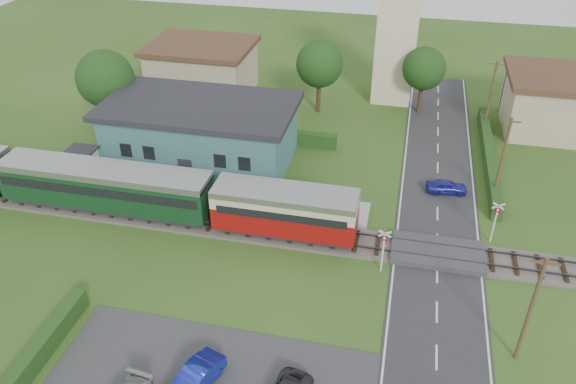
% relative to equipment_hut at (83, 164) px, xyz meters
% --- Properties ---
extents(ground, '(120.00, 120.00, 0.00)m').
position_rel_equipment_hut_xyz_m(ground, '(18.00, -5.20, -1.75)').
color(ground, '#2D4C19').
extents(railway_track, '(76.00, 3.20, 0.49)m').
position_rel_equipment_hut_xyz_m(railway_track, '(18.00, -3.20, -1.64)').
color(railway_track, '#4C443D').
rests_on(railway_track, ground).
extents(road, '(6.00, 70.00, 0.05)m').
position_rel_equipment_hut_xyz_m(road, '(28.00, -5.20, -1.72)').
color(road, '#28282B').
rests_on(road, ground).
extents(crossing_deck, '(6.20, 3.40, 0.45)m').
position_rel_equipment_hut_xyz_m(crossing_deck, '(28.00, -3.20, -1.52)').
color(crossing_deck, '#333335').
rests_on(crossing_deck, ground).
extents(platform, '(30.00, 3.00, 0.45)m').
position_rel_equipment_hut_xyz_m(platform, '(8.00, 0.00, -1.52)').
color(platform, gray).
rests_on(platform, ground).
extents(equipment_hut, '(2.30, 2.30, 2.55)m').
position_rel_equipment_hut_xyz_m(equipment_hut, '(0.00, 0.00, 0.00)').
color(equipment_hut, beige).
rests_on(equipment_hut, platform).
extents(station_building, '(16.00, 9.00, 5.30)m').
position_rel_equipment_hut_xyz_m(station_building, '(8.00, 5.79, 0.95)').
color(station_building, '#37696F').
rests_on(station_building, ground).
extents(train, '(43.20, 2.90, 3.40)m').
position_rel_equipment_hut_xyz_m(train, '(0.64, -3.20, 0.43)').
color(train, '#232328').
rests_on(train, ground).
extents(church_tower, '(6.00, 6.00, 17.60)m').
position_rel_equipment_hut_xyz_m(church_tower, '(23.00, 22.80, 8.48)').
color(church_tower, beige).
rests_on(church_tower, ground).
extents(house_west, '(10.80, 8.80, 5.50)m').
position_rel_equipment_hut_xyz_m(house_west, '(3.00, 19.80, 1.04)').
color(house_west, tan).
rests_on(house_west, ground).
extents(house_east, '(8.80, 8.80, 5.50)m').
position_rel_equipment_hut_xyz_m(house_east, '(38.00, 18.80, 1.05)').
color(house_east, tan).
rests_on(house_east, ground).
extents(hedge_carpark, '(0.80, 9.00, 1.20)m').
position_rel_equipment_hut_xyz_m(hedge_carpark, '(7.00, -17.20, -1.15)').
color(hedge_carpark, '#193814').
rests_on(hedge_carpark, ground).
extents(hedge_roadside, '(0.80, 18.00, 1.20)m').
position_rel_equipment_hut_xyz_m(hedge_roadside, '(32.20, 10.80, -1.15)').
color(hedge_roadside, '#193814').
rests_on(hedge_roadside, ground).
extents(hedge_station, '(22.00, 0.80, 1.30)m').
position_rel_equipment_hut_xyz_m(hedge_station, '(8.00, 10.30, -1.10)').
color(hedge_station, '#193814').
rests_on(hedge_station, ground).
extents(tree_a, '(5.20, 5.20, 8.00)m').
position_rel_equipment_hut_xyz_m(tree_a, '(-2.00, 8.80, 3.63)').
color(tree_a, '#332316').
rests_on(tree_a, ground).
extents(tree_b, '(4.60, 4.60, 7.34)m').
position_rel_equipment_hut_xyz_m(tree_b, '(16.00, 17.80, 3.27)').
color(tree_b, '#332316').
rests_on(tree_b, ground).
extents(tree_c, '(4.20, 4.20, 6.78)m').
position_rel_equipment_hut_xyz_m(tree_c, '(26.00, 19.80, 2.91)').
color(tree_c, '#332316').
rests_on(tree_c, ground).
extents(utility_pole_b, '(1.40, 0.22, 7.00)m').
position_rel_equipment_hut_xyz_m(utility_pole_b, '(32.20, -11.20, 1.88)').
color(utility_pole_b, '#473321').
rests_on(utility_pole_b, ground).
extents(utility_pole_c, '(1.40, 0.22, 7.00)m').
position_rel_equipment_hut_xyz_m(utility_pole_c, '(32.20, 4.80, 1.88)').
color(utility_pole_c, '#473321').
rests_on(utility_pole_c, ground).
extents(utility_pole_d, '(1.40, 0.22, 7.00)m').
position_rel_equipment_hut_xyz_m(utility_pole_d, '(32.20, 16.80, 1.88)').
color(utility_pole_d, '#473321').
rests_on(utility_pole_d, ground).
extents(crossing_signal_near, '(0.84, 0.28, 3.28)m').
position_rel_equipment_hut_xyz_m(crossing_signal_near, '(24.40, -5.61, 0.39)').
color(crossing_signal_near, silver).
rests_on(crossing_signal_near, ground).
extents(crossing_signal_far, '(0.84, 0.28, 3.28)m').
position_rel_equipment_hut_xyz_m(crossing_signal_far, '(31.60, -0.81, 0.39)').
color(crossing_signal_far, silver).
rests_on(crossing_signal_far, ground).
extents(streetlamp_west, '(0.30, 0.30, 5.15)m').
position_rel_equipment_hut_xyz_m(streetlamp_west, '(-4.00, 14.80, 1.29)').
color(streetlamp_west, '#3F3F47').
rests_on(streetlamp_west, ground).
extents(streetlamp_east, '(0.30, 0.30, 5.15)m').
position_rel_equipment_hut_xyz_m(streetlamp_east, '(34.00, 21.80, 1.29)').
color(streetlamp_east, '#3F3F47').
rests_on(streetlamp_east, ground).
extents(car_on_road, '(3.30, 1.71, 1.07)m').
position_rel_equipment_hut_xyz_m(car_on_road, '(28.62, 4.96, -1.16)').
color(car_on_road, '#212297').
rests_on(car_on_road, road).
extents(car_park_blue, '(2.50, 4.12, 1.28)m').
position_rel_equipment_hut_xyz_m(car_park_blue, '(15.85, -17.05, -1.03)').
color(car_park_blue, '#141F94').
rests_on(car_park_blue, car_park).
extents(pedestrian_near, '(0.57, 0.40, 1.50)m').
position_rel_equipment_hut_xyz_m(pedestrian_near, '(13.12, -0.80, -0.55)').
color(pedestrian_near, gray).
rests_on(pedestrian_near, platform).
extents(pedestrian_far, '(0.82, 0.97, 1.78)m').
position_rel_equipment_hut_xyz_m(pedestrian_far, '(1.92, 0.27, -0.41)').
color(pedestrian_far, gray).
rests_on(pedestrian_far, platform).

